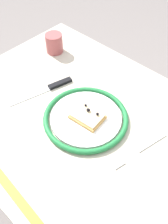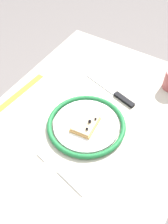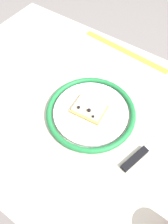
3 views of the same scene
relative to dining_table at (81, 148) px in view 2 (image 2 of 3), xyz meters
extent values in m
plane|color=slate|center=(0.00, 0.00, -0.61)|extent=(6.00, 6.00, 0.00)
cube|color=#BCB29E|center=(0.00, 0.00, 0.07)|extent=(1.04, 0.70, 0.03)
cylinder|color=#4C4742|center=(0.46, 0.29, -0.28)|extent=(0.05, 0.05, 0.67)
cylinder|color=white|center=(0.04, 0.00, 0.10)|extent=(0.23, 0.23, 0.01)
torus|color=#1E7238|center=(0.04, 0.00, 0.10)|extent=(0.27, 0.27, 0.02)
cube|color=tan|center=(0.03, 0.00, 0.11)|extent=(0.11, 0.08, 0.01)
cube|color=beige|center=(0.03, 0.00, 0.12)|extent=(0.09, 0.07, 0.01)
sphere|color=black|center=(0.01, -0.02, 0.12)|extent=(0.01, 0.01, 0.01)
sphere|color=black|center=(0.04, -0.01, 0.13)|extent=(0.01, 0.01, 0.01)
sphere|color=black|center=(0.06, -0.02, 0.12)|extent=(0.01, 0.01, 0.01)
cube|color=silver|center=(0.25, 0.06, 0.09)|extent=(0.06, 0.15, 0.00)
cube|color=black|center=(0.22, -0.06, 0.10)|extent=(0.04, 0.09, 0.01)
cube|color=silver|center=(-0.17, -0.07, 0.09)|extent=(0.04, 0.11, 0.00)
cube|color=silver|center=(-0.14, 0.06, 0.09)|extent=(0.03, 0.04, 0.00)
cube|color=yellow|center=(-0.01, 0.31, 0.09)|extent=(0.36, 0.05, 0.00)
camera|label=1|loc=(-0.30, 0.37, 0.71)|focal=40.07mm
camera|label=2|loc=(-0.46, -0.30, 0.84)|focal=43.56mm
camera|label=3|loc=(0.23, -0.31, 0.65)|focal=35.00mm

